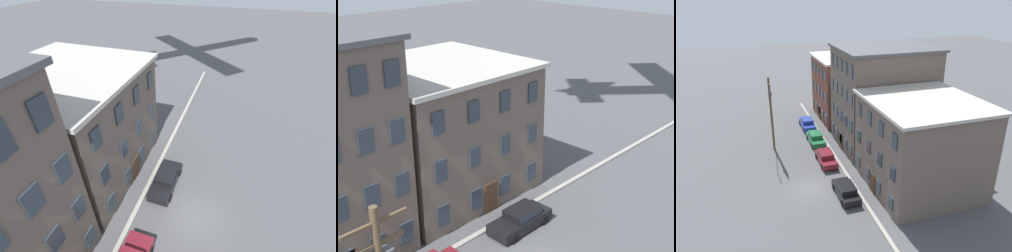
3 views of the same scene
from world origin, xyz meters
TOP-DOWN VIEW (x-y plane):
  - kerb_strip at (0.00, 4.50)m, footprint 56.00×0.36m
  - apartment_far at (2.39, 11.13)m, footprint 11.57×10.78m
  - car_black at (2.29, 3.11)m, footprint 4.40×1.92m

SIDE VIEW (x-z plane):
  - kerb_strip at x=0.00m, z-range 0.00..0.16m
  - car_black at x=2.29m, z-range 0.03..1.46m
  - apartment_far at x=2.39m, z-range 0.01..9.56m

